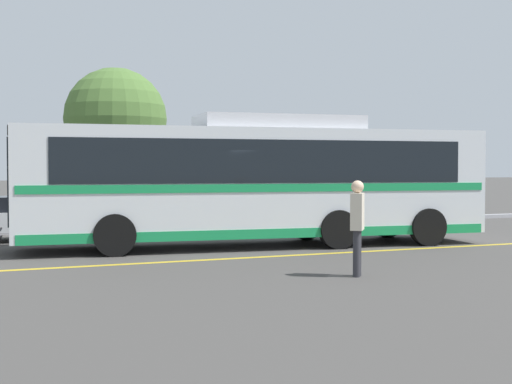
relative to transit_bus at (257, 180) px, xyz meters
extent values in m
plane|color=#423F3D|center=(0.09, 0.03, -1.77)|extent=(220.00, 220.00, 0.00)
cube|color=gold|center=(-0.02, -2.20, -1.76)|extent=(32.25, 0.20, 0.01)
cube|color=#99999E|center=(-0.02, 6.00, -1.69)|extent=(40.25, 0.36, 0.15)
cube|color=silver|center=(-0.02, 0.00, -0.06)|extent=(12.46, 3.93, 2.76)
cube|color=black|center=(-0.02, 0.00, 0.47)|extent=(10.76, 3.76, 1.08)
cube|color=#198C4C|center=(-0.02, 0.00, -0.19)|extent=(12.22, 3.94, 0.20)
cube|color=#198C4C|center=(-0.02, 0.00, -1.33)|extent=(12.22, 3.93, 0.24)
cube|color=black|center=(-6.12, 0.73, -0.02)|extent=(0.30, 2.19, 2.06)
cube|color=black|center=(-6.12, 0.73, 1.17)|extent=(0.25, 1.74, 0.24)
cube|color=silver|center=(0.59, -0.07, 1.50)|extent=(4.49, 2.49, 0.36)
cylinder|color=black|center=(-3.93, -0.74, -1.27)|extent=(1.03, 0.40, 1.00)
cylinder|color=black|center=(-3.64, 1.64, -1.27)|extent=(1.03, 0.40, 1.00)
cylinder|color=black|center=(1.67, -1.41, -1.27)|extent=(1.03, 0.40, 1.00)
cylinder|color=black|center=(1.95, 0.98, -1.27)|extent=(1.03, 0.40, 1.00)
cylinder|color=black|center=(4.22, -1.71, -1.27)|extent=(1.03, 0.40, 1.00)
cylinder|color=black|center=(4.51, 0.67, -1.27)|extent=(1.03, 0.40, 1.00)
cylinder|color=black|center=(-5.03, 3.14, -1.47)|extent=(0.60, 0.21, 0.60)
cylinder|color=black|center=(-5.01, 4.74, -1.47)|extent=(0.60, 0.21, 0.60)
cylinder|color=#2D2D33|center=(-0.35, -5.68, -1.32)|extent=(0.14, 0.14, 0.89)
cylinder|color=#2D2D33|center=(-0.25, -5.55, -1.32)|extent=(0.14, 0.14, 0.89)
cube|color=beige|center=(-0.30, -5.62, -0.53)|extent=(0.43, 0.47, 0.70)
sphere|color=beige|center=(-0.30, -5.62, -0.05)|extent=(0.24, 0.24, 0.24)
cylinder|color=#513823|center=(-2.16, 7.53, -0.54)|extent=(0.28, 0.28, 2.45)
sphere|color=#4C7033|center=(-2.16, 7.53, 2.02)|extent=(3.57, 3.57, 3.57)
camera|label=1|loc=(-7.36, -17.31, 0.30)|focal=50.00mm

